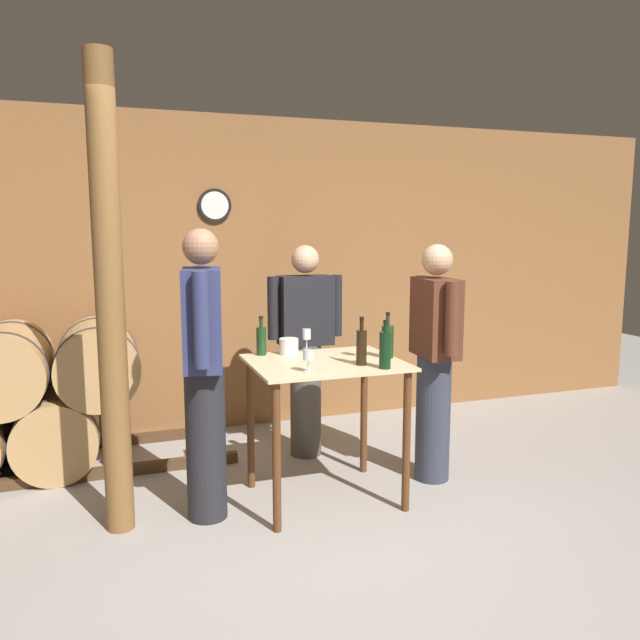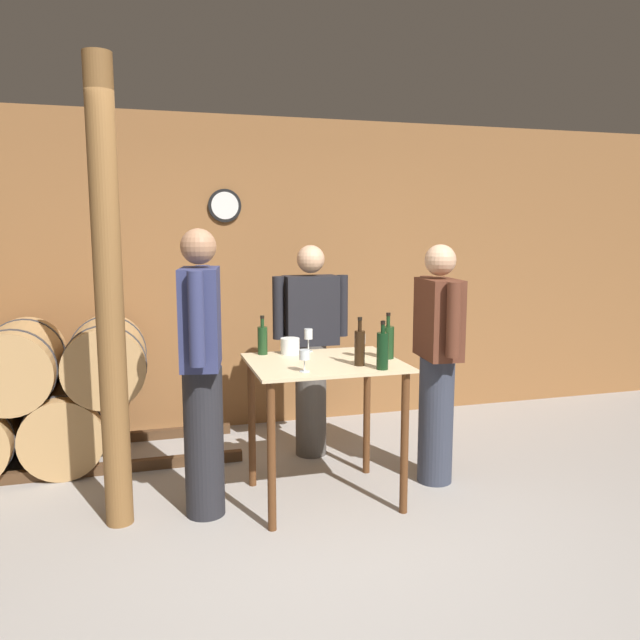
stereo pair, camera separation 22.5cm
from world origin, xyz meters
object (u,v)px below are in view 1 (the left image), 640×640
at_px(wooden_post, 110,301).
at_px(person_visitor_with_scarf, 435,358).
at_px(wine_glass_near_left, 308,356).
at_px(wine_bottle_right, 388,341).
at_px(wine_glass_near_center, 307,335).
at_px(person_host, 305,346).
at_px(wine_bottle_left, 361,346).
at_px(person_visitor_bearded, 204,368).
at_px(wine_bottle_far_left, 261,340).
at_px(ice_bucket, 289,346).
at_px(wine_bottle_center, 385,349).
at_px(wine_glass_near_right, 360,339).

xyz_separation_m(wooden_post, person_visitor_with_scarf, (2.10, 0.05, -0.48)).
bearing_deg(wine_glass_near_left, person_visitor_with_scarf, 17.12).
height_order(wine_bottle_right, person_visitor_with_scarf, person_visitor_with_scarf).
distance_m(wine_glass_near_center, person_host, 0.53).
bearing_deg(wine_glass_near_center, wine_bottle_right, -39.93).
bearing_deg(wine_bottle_right, wine_glass_near_left, -160.29).
xyz_separation_m(wine_bottle_left, person_visitor_bearded, (-0.94, 0.17, -0.11)).
xyz_separation_m(wine_bottle_far_left, person_visitor_bearded, (-0.43, -0.33, -0.09)).
bearing_deg(wine_glass_near_center, wine_bottle_left, -69.62).
distance_m(wine_glass_near_center, person_visitor_bearded, 0.84).
height_order(ice_bucket, person_visitor_bearded, person_visitor_bearded).
xyz_separation_m(wine_bottle_right, person_visitor_with_scarf, (0.40, 0.09, -0.16)).
bearing_deg(wine_bottle_right, wooden_post, 178.65).
height_order(wine_bottle_far_left, wine_bottle_center, wine_bottle_center).
bearing_deg(wine_bottle_left, person_visitor_with_scarf, 20.28).
xyz_separation_m(wine_bottle_center, wine_glass_near_center, (-0.29, 0.65, -0.01)).
relative_size(wine_glass_near_right, ice_bucket, 1.20).
distance_m(wine_glass_near_left, person_host, 1.12).
bearing_deg(person_host, wine_glass_near_center, -106.94).
bearing_deg(wine_bottle_right, wine_bottle_far_left, 154.94).
bearing_deg(person_visitor_bearded, wooden_post, 177.60).
bearing_deg(wine_glass_near_center, wooden_post, -165.58).
distance_m(wine_bottle_center, person_visitor_bearded, 1.09).
bearing_deg(wooden_post, person_visitor_with_scarf, 1.46).
height_order(wine_bottle_center, wine_glass_near_left, wine_bottle_center).
height_order(wine_bottle_left, person_host, person_host).
height_order(wine_glass_near_right, ice_bucket, wine_glass_near_right).
height_order(wine_bottle_right, wine_glass_near_left, wine_bottle_right).
bearing_deg(person_visitor_with_scarf, person_visitor_bearded, -177.31).
height_order(wine_glass_near_left, wine_glass_near_center, wine_glass_near_center).
xyz_separation_m(wine_bottle_right, wine_glass_near_right, (-0.16, 0.09, 0.00)).
height_order(wine_glass_near_left, person_visitor_bearded, person_visitor_bearded).
bearing_deg(wine_bottle_center, ice_bucket, 125.15).
xyz_separation_m(wine_bottle_center, wine_glass_near_right, (-0.01, 0.37, -0.00)).
distance_m(wine_bottle_left, wine_glass_near_right, 0.25).
relative_size(wine_bottle_right, wine_glass_near_left, 2.26).
relative_size(wooden_post, person_visitor_bearded, 1.54).
height_order(wooden_post, wine_bottle_left, wooden_post).
bearing_deg(wine_bottle_far_left, wine_bottle_right, -25.06).
bearing_deg(person_visitor_with_scarf, wine_glass_near_center, 162.12).
distance_m(ice_bucket, person_visitor_bearded, 0.69).
height_order(wine_bottle_left, person_visitor_bearded, person_visitor_bearded).
distance_m(wine_bottle_far_left, ice_bucket, 0.19).
bearing_deg(person_visitor_bearded, wine_bottle_left, -9.92).
relative_size(wooden_post, person_host, 1.66).
bearing_deg(wooden_post, wine_glass_near_center, 14.42).
xyz_separation_m(wine_bottle_center, person_visitor_bearded, (-1.04, 0.30, -0.11)).
distance_m(wine_glass_near_left, person_visitor_with_scarf, 1.08).
bearing_deg(wine_glass_near_right, wine_bottle_center, -89.20).
bearing_deg(wine_bottle_center, wine_glass_near_center, 113.80).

